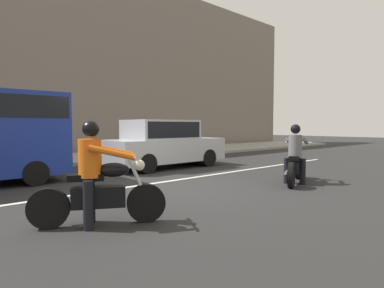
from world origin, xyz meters
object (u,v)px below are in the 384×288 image
(parked_sedan_silver, at_px, (164,143))
(motorcycle_with_rider_orange_stripe, at_px, (98,183))
(pedestrian_bystander, at_px, (14,134))
(motorcycle_with_rider_gray, at_px, (295,159))

(parked_sedan_silver, bearing_deg, motorcycle_with_rider_orange_stripe, -135.83)
(pedestrian_bystander, bearing_deg, motorcycle_with_rider_gray, -63.70)
(motorcycle_with_rider_gray, xyz_separation_m, parked_sedan_silver, (-0.67, 4.82, 0.24))
(parked_sedan_silver, bearing_deg, motorcycle_with_rider_gray, -82.09)
(motorcycle_with_rider_orange_stripe, distance_m, parked_sedan_silver, 6.76)
(motorcycle_with_rider_gray, bearing_deg, parked_sedan_silver, 97.91)
(motorcycle_with_rider_gray, relative_size, parked_sedan_silver, 0.46)
(motorcycle_with_rider_orange_stripe, relative_size, pedestrian_bystander, 1.04)
(motorcycle_with_rider_orange_stripe, relative_size, parked_sedan_silver, 0.42)
(motorcycle_with_rider_orange_stripe, height_order, pedestrian_bystander, pedestrian_bystander)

